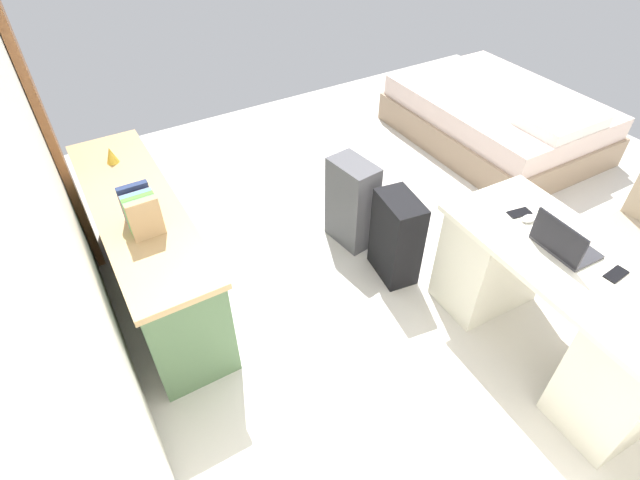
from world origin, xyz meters
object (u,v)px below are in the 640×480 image
credenza (149,249)px  cell_phone_by_mouse (519,213)px  suitcase_black (396,238)px  laptop (563,243)px  suitcase_spare_grey (352,203)px  computer_mouse (529,218)px  cell_phone_near_laptop (616,274)px  bed (496,119)px  desk (555,306)px  office_chair (638,244)px  figurine_small (111,155)px

credenza → cell_phone_by_mouse: cell_phone_by_mouse is taller
suitcase_black → cell_phone_by_mouse: cell_phone_by_mouse is taller
suitcase_black → laptop: bearing=-149.7°
suitcase_black → laptop: (-0.89, -0.35, 0.47)m
suitcase_spare_grey → cell_phone_by_mouse: cell_phone_by_mouse is taller
suitcase_black → laptop: laptop is taller
suitcase_black → cell_phone_by_mouse: (-0.56, -0.41, 0.43)m
computer_mouse → cell_phone_near_laptop: size_ratio=0.74×
suitcase_spare_grey → cell_phone_by_mouse: size_ratio=4.98×
bed → suitcase_spare_grey: (-0.51, 2.03, 0.10)m
bed → laptop: laptop is taller
cell_phone_near_laptop → suitcase_spare_grey: bearing=12.8°
suitcase_black → computer_mouse: (-0.63, -0.40, 0.44)m
suitcase_black → computer_mouse: bearing=-138.7°
bed → suitcase_black: suitcase_black is taller
desk → suitcase_black: 1.05m
credenza → suitcase_spare_grey: size_ratio=2.66×
office_chair → credenza: size_ratio=0.52×
cell_phone_by_mouse → office_chair: bearing=-104.9°
desk → cell_phone_near_laptop: bearing=-154.2°
office_chair → cell_phone_by_mouse: size_ratio=6.91×
bed → computer_mouse: (-1.60, 1.57, 0.52)m
laptop → cell_phone_by_mouse: laptop is taller
office_chair → cell_phone_by_mouse: (0.37, 0.80, 0.33)m
figurine_small → suitcase_spare_grey: bearing=-117.7°
office_chair → bed: bearing=-22.0°
credenza → cell_phone_near_laptop: size_ratio=13.24×
suitcase_black → laptop: size_ratio=1.99×
desk → figurine_small: 2.89m
credenza → laptop: (-1.57, -1.83, 0.42)m
suitcase_spare_grey → cell_phone_by_mouse: bearing=-162.4°
suitcase_black → computer_mouse: size_ratio=6.38×
laptop → suitcase_black: bearing=21.5°
suitcase_spare_grey → office_chair: bearing=-144.6°
figurine_small → cell_phone_near_laptop: bearing=-140.8°
desk → laptop: laptop is taller
credenza → suitcase_black: size_ratio=2.82×
laptop → cell_phone_near_laptop: 0.29m
office_chair → laptop: bearing=87.4°
office_chair → computer_mouse: office_chair is taller
credenza → cell_phone_by_mouse: size_ratio=13.24×
suitcase_spare_grey → cell_phone_near_laptop: 1.74m
cell_phone_near_laptop → credenza: bearing=41.9°
bed → suitcase_black: 2.20m
office_chair → credenza: office_chair is taller
cell_phone_near_laptop → cell_phone_by_mouse: (0.60, 0.03, 0.00)m
desk → credenza: bearing=47.8°
cell_phone_near_laptop → cell_phone_by_mouse: 0.60m
bed → suitcase_black: size_ratio=3.01×
cell_phone_by_mouse → figurine_small: figurine_small is taller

